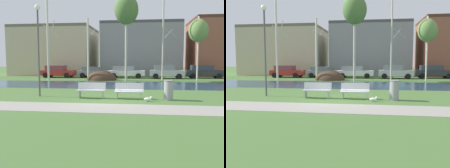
# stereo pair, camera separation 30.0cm
# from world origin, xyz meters

# --- Properties ---
(ground_plane) EXTENTS (120.00, 120.00, 0.00)m
(ground_plane) POSITION_xyz_m (0.00, 10.00, 0.00)
(ground_plane) COLOR #476B33
(paved_path_strip) EXTENTS (60.00, 2.16, 0.01)m
(paved_path_strip) POSITION_xyz_m (0.00, -2.17, 0.01)
(paved_path_strip) COLOR gray
(paved_path_strip) RESTS_ON ground
(river_band) EXTENTS (80.00, 6.53, 0.01)m
(river_band) POSITION_xyz_m (0.00, 8.35, 0.00)
(river_band) COLOR #284256
(river_band) RESTS_ON ground
(soil_mound) EXTENTS (3.32, 3.09, 2.11)m
(soil_mound) POSITION_xyz_m (-2.68, 13.60, 0.00)
(soil_mound) COLOR #423021
(soil_mound) RESTS_ON ground
(bench_left) EXTENTS (1.61, 0.58, 0.87)m
(bench_left) POSITION_xyz_m (-1.08, 0.68, 0.47)
(bench_left) COLOR silver
(bench_left) RESTS_ON ground
(bench_right) EXTENTS (1.61, 0.58, 0.87)m
(bench_right) POSITION_xyz_m (1.08, 0.68, 0.47)
(bench_right) COLOR silver
(bench_right) RESTS_ON ground
(trash_bin) EXTENTS (0.52, 0.52, 1.06)m
(trash_bin) POSITION_xyz_m (3.19, 0.47, 0.55)
(trash_bin) COLOR gray
(trash_bin) RESTS_ON ground
(seagull) EXTENTS (0.47, 0.18, 0.27)m
(seagull) POSITION_xyz_m (2.11, -0.13, 0.13)
(seagull) COLOR white
(seagull) RESTS_ON ground
(streetlamp) EXTENTS (0.32, 0.32, 5.34)m
(streetlamp) POSITION_xyz_m (-4.27, 0.96, 3.57)
(streetlamp) COLOR #4C4C51
(streetlamp) RESTS_ON ground
(birch_far_left) EXTENTS (1.50, 2.23, 9.24)m
(birch_far_left) POSITION_xyz_m (-8.43, 12.84, 4.66)
(birch_far_left) COLOR beige
(birch_far_left) RESTS_ON ground
(birch_left) EXTENTS (1.59, 2.35, 6.68)m
(birch_left) POSITION_xyz_m (-4.10, 13.41, 3.44)
(birch_left) COLOR beige
(birch_left) RESTS_ON ground
(birch_center_left) EXTENTS (2.50, 2.50, 9.42)m
(birch_center_left) POSITION_xyz_m (0.08, 12.84, 7.27)
(birch_center_left) COLOR #BCB7A8
(birch_center_left) RESTS_ON ground
(birch_center) EXTENTS (1.58, 2.45, 8.60)m
(birch_center) POSITION_xyz_m (3.96, 13.66, 4.33)
(birch_center) COLOR #BCB7A8
(birch_center) RESTS_ON ground
(birch_center_right) EXTENTS (2.02, 2.02, 6.73)m
(birch_center_right) POSITION_xyz_m (7.57, 13.90, 5.21)
(birch_center_right) COLOR beige
(birch_center_right) RESTS_ON ground
(parked_van_nearest_red) EXTENTS (4.17, 2.14, 1.51)m
(parked_van_nearest_red) POSITION_xyz_m (-8.83, 16.82, 0.79)
(parked_van_nearest_red) COLOR maroon
(parked_van_nearest_red) RESTS_ON ground
(parked_sedan_second_grey) EXTENTS (4.10, 2.06, 1.36)m
(parked_sedan_second_grey) POSITION_xyz_m (-4.21, 17.07, 0.73)
(parked_sedan_second_grey) COLOR slate
(parked_sedan_second_grey) RESTS_ON ground
(parked_hatch_third_white) EXTENTS (4.50, 2.18, 1.45)m
(parked_hatch_third_white) POSITION_xyz_m (-0.22, 17.00, 0.77)
(parked_hatch_third_white) COLOR silver
(parked_hatch_third_white) RESTS_ON ground
(parked_wagon_fourth_silver) EXTENTS (4.05, 2.14, 1.59)m
(parked_wagon_fourth_silver) POSITION_xyz_m (4.60, 16.71, 0.82)
(parked_wagon_fourth_silver) COLOR #B2B5BC
(parked_wagon_fourth_silver) RESTS_ON ground
(parked_suv_fifth_dark) EXTENTS (4.48, 2.00, 1.58)m
(parked_suv_fifth_dark) POSITION_xyz_m (9.19, 17.74, 0.82)
(parked_suv_fifth_dark) COLOR #282B30
(parked_suv_fifth_dark) RESTS_ON ground
(building_beige_block) EXTENTS (11.48, 9.64, 7.14)m
(building_beige_block) POSITION_xyz_m (-11.44, 24.04, 3.57)
(building_beige_block) COLOR #BCAD8E
(building_beige_block) RESTS_ON ground
(building_grey_warehouse) EXTENTS (11.41, 6.96, 7.64)m
(building_grey_warehouse) POSITION_xyz_m (1.54, 24.29, 3.82)
(building_grey_warehouse) COLOR gray
(building_grey_warehouse) RESTS_ON ground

